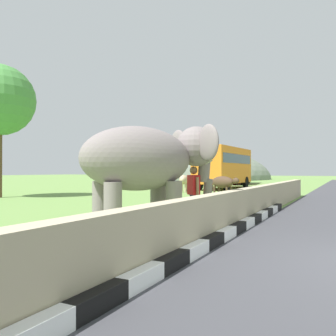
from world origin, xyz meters
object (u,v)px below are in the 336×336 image
object	(u,v)px
elephant	(150,160)
bus_orange	(224,164)
cow_mid	(223,183)
bus_red	(236,166)
cow_near	(214,179)
cow_far	(184,180)
person_handler	(194,191)

from	to	relation	value
elephant	bus_orange	bearing A→B (deg)	12.77
elephant	cow_mid	distance (m)	10.80
bus_red	cow_near	bearing A→B (deg)	-171.01
cow_mid	cow_far	xyz separation A→B (m)	(4.00, 4.26, 0.00)
elephant	bus_red	bearing A→B (deg)	12.18
person_handler	elephant	bearing A→B (deg)	153.89
elephant	cow_far	size ratio (longest dim) A/B	2.06
person_handler	bus_orange	size ratio (longest dim) A/B	0.20
cow_near	cow_mid	xyz separation A→B (m)	(-7.77, -3.30, 0.00)
elephant	bus_red	distance (m)	32.47
person_handler	bus_red	distance (m)	31.29
person_handler	cow_mid	distance (m)	9.50
cow_mid	cow_far	size ratio (longest dim) A/B	0.99
person_handler	cow_far	distance (m)	14.72
bus_orange	bus_red	xyz separation A→B (m)	(10.95, 2.14, 0.00)
bus_orange	cow_mid	bearing A→B (deg)	-162.12
bus_orange	cow_mid	size ratio (longest dim) A/B	4.36
bus_red	cow_far	size ratio (longest dim) A/B	4.65
cow_far	cow_near	bearing A→B (deg)	-14.25
cow_mid	cow_far	distance (m)	5.84
cow_near	cow_far	world-z (taller)	same
person_handler	cow_near	world-z (taller)	person_handler
cow_near	cow_far	bearing A→B (deg)	165.75
bus_red	cow_mid	bearing A→B (deg)	-165.62
bus_orange	cow_near	size ratio (longest dim) A/B	4.30
elephant	bus_red	world-z (taller)	bus_red
bus_orange	cow_far	distance (m)	6.32
cow_far	cow_mid	bearing A→B (deg)	-133.24
person_handler	bus_orange	distance (m)	20.17
elephant	person_handler	bearing A→B (deg)	-26.11
bus_orange	cow_mid	world-z (taller)	bus_orange
bus_orange	person_handler	bearing A→B (deg)	-164.45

